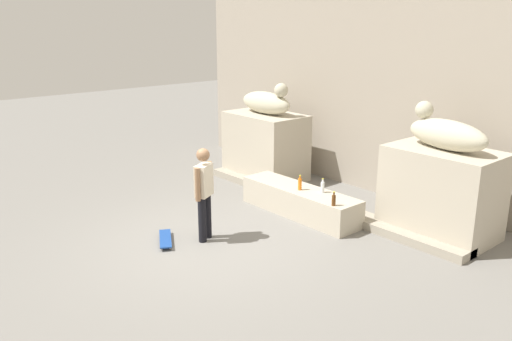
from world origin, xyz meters
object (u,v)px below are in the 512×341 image
statue_reclining_left (267,102)px  skateboard (165,239)px  bottle_brown (334,200)px  skater (204,190)px  bottle_clear (323,187)px  bottle_orange (300,184)px  statue_reclining_right (446,133)px

statue_reclining_left → skateboard: statue_reclining_left is taller
statue_reclining_left → bottle_brown: bearing=-20.8°
statue_reclining_left → skater: size_ratio=0.97×
skateboard → bottle_clear: bearing=-79.6°
bottle_orange → bottle_brown: bottle_orange is taller
skateboard → bottle_clear: 3.14m
bottle_brown → statue_reclining_right: bearing=50.3°
skateboard → bottle_orange: bearing=-73.3°
statue_reclining_left → bottle_brown: 3.91m
skateboard → bottle_clear: bottle_clear is taller
statue_reclining_left → skateboard: 4.69m
statue_reclining_right → bottle_brown: 2.26m
statue_reclining_right → skateboard: bearing=63.7°
bottle_orange → skateboard: bearing=-103.4°
statue_reclining_right → bottle_orange: bearing=39.3°
skateboard → bottle_brown: bottle_brown is taller
bottle_clear → bottle_orange: bearing=-151.9°
statue_reclining_right → skateboard: statue_reclining_right is taller
statue_reclining_left → bottle_brown: (3.42, -1.46, -1.22)m
bottle_orange → statue_reclining_right: bearing=29.6°
skater → bottle_clear: size_ratio=5.90×
statue_reclining_left → statue_reclining_right: same height
statue_reclining_left → skater: bearing=-55.6°
skater → skateboard: (-0.36, -0.61, -0.86)m
statue_reclining_right → bottle_brown: (-1.21, -1.46, -1.22)m
statue_reclining_left → bottle_orange: 2.96m
skater → bottle_brown: 2.32m
skateboard → bottle_orange: bottle_orange is taller
statue_reclining_left → bottle_clear: (2.79, -1.06, -1.21)m
skateboard → bottle_orange: size_ratio=2.63×
skater → bottle_brown: skater is taller
statue_reclining_right → skater: statue_reclining_right is taller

